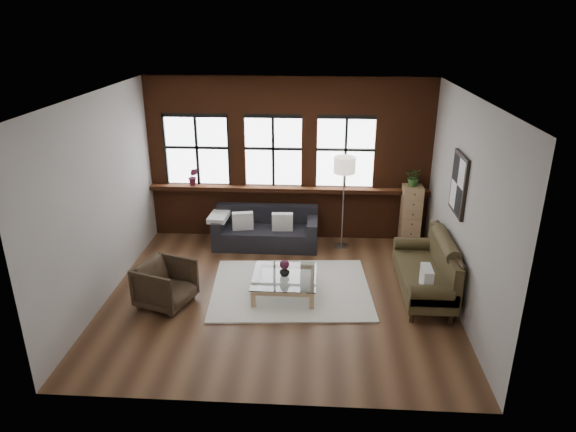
# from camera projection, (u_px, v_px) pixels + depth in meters

# --- Properties ---
(floor) EXTENTS (5.50, 5.50, 0.00)m
(floor) POSITION_uv_depth(u_px,v_px,m) (280.00, 295.00, 8.33)
(floor) COLOR #472B1A
(floor) RESTS_ON ground
(ceiling) EXTENTS (5.50, 5.50, 0.00)m
(ceiling) POSITION_uv_depth(u_px,v_px,m) (278.00, 95.00, 7.16)
(ceiling) COLOR white
(ceiling) RESTS_ON ground
(wall_back) EXTENTS (5.50, 0.00, 5.50)m
(wall_back) POSITION_uv_depth(u_px,v_px,m) (289.00, 159.00, 10.07)
(wall_back) COLOR #A49E98
(wall_back) RESTS_ON ground
(wall_front) EXTENTS (5.50, 0.00, 5.50)m
(wall_front) POSITION_uv_depth(u_px,v_px,m) (261.00, 284.00, 5.43)
(wall_front) COLOR #A49E98
(wall_front) RESTS_ON ground
(wall_left) EXTENTS (0.00, 5.00, 5.00)m
(wall_left) POSITION_uv_depth(u_px,v_px,m) (101.00, 199.00, 7.90)
(wall_left) COLOR #A49E98
(wall_left) RESTS_ON ground
(wall_right) EXTENTS (0.00, 5.00, 5.00)m
(wall_right) POSITION_uv_depth(u_px,v_px,m) (464.00, 207.00, 7.59)
(wall_right) COLOR #A49E98
(wall_right) RESTS_ON ground
(brick_backwall) EXTENTS (5.50, 0.12, 3.20)m
(brick_backwall) POSITION_uv_depth(u_px,v_px,m) (289.00, 160.00, 10.01)
(brick_backwall) COLOR #532713
(brick_backwall) RESTS_ON floor
(sill_ledge) EXTENTS (5.50, 0.30, 0.08)m
(sill_ledge) POSITION_uv_depth(u_px,v_px,m) (288.00, 189.00, 10.13)
(sill_ledge) COLOR #532713
(sill_ledge) RESTS_ON brick_backwall
(window_left) EXTENTS (1.38, 0.10, 1.50)m
(window_left) POSITION_uv_depth(u_px,v_px,m) (197.00, 151.00, 10.07)
(window_left) COLOR black
(window_left) RESTS_ON brick_backwall
(window_mid) EXTENTS (1.38, 0.10, 1.50)m
(window_mid) POSITION_uv_depth(u_px,v_px,m) (273.00, 152.00, 9.98)
(window_mid) COLOR black
(window_mid) RESTS_ON brick_backwall
(window_right) EXTENTS (1.38, 0.10, 1.50)m
(window_right) POSITION_uv_depth(u_px,v_px,m) (345.00, 153.00, 9.90)
(window_right) COLOR black
(window_right) RESTS_ON brick_backwall
(wall_poster) EXTENTS (0.05, 0.74, 0.94)m
(wall_poster) POSITION_uv_depth(u_px,v_px,m) (459.00, 184.00, 7.78)
(wall_poster) COLOR black
(wall_poster) RESTS_ON wall_right
(shag_rug) EXTENTS (2.72, 2.21, 0.03)m
(shag_rug) POSITION_uv_depth(u_px,v_px,m) (291.00, 289.00, 8.50)
(shag_rug) COLOR silver
(shag_rug) RESTS_ON floor
(dark_sofa) EXTENTS (2.01, 0.81, 0.73)m
(dark_sofa) POSITION_uv_depth(u_px,v_px,m) (266.00, 228.00, 9.99)
(dark_sofa) COLOR black
(dark_sofa) RESTS_ON floor
(pillow_a) EXTENTS (0.42, 0.22, 0.34)m
(pillow_a) POSITION_uv_depth(u_px,v_px,m) (243.00, 221.00, 9.85)
(pillow_a) COLOR silver
(pillow_a) RESTS_ON dark_sofa
(pillow_b) EXTENTS (0.41, 0.16, 0.34)m
(pillow_b) POSITION_uv_depth(u_px,v_px,m) (282.00, 222.00, 9.81)
(pillow_b) COLOR silver
(pillow_b) RESTS_ON dark_sofa
(vintage_settee) EXTENTS (0.84, 1.90, 1.01)m
(vintage_settee) POSITION_uv_depth(u_px,v_px,m) (424.00, 267.00, 8.17)
(vintage_settee) COLOR #3D331C
(vintage_settee) RESTS_ON floor
(pillow_settee) EXTENTS (0.15, 0.38, 0.34)m
(pillow_settee) POSITION_uv_depth(u_px,v_px,m) (426.00, 278.00, 7.59)
(pillow_settee) COLOR silver
(pillow_settee) RESTS_ON vintage_settee
(armchair) EXTENTS (0.98, 0.97, 0.71)m
(armchair) POSITION_uv_depth(u_px,v_px,m) (166.00, 284.00, 7.95)
(armchair) COLOR #2F2317
(armchair) RESTS_ON floor
(coffee_table) EXTENTS (1.03, 1.03, 0.35)m
(coffee_table) POSITION_uv_depth(u_px,v_px,m) (285.00, 285.00, 8.31)
(coffee_table) COLOR tan
(coffee_table) RESTS_ON shag_rug
(vase) EXTENTS (0.22, 0.22, 0.17)m
(vase) POSITION_uv_depth(u_px,v_px,m) (285.00, 271.00, 8.21)
(vase) COLOR #B2B2B2
(vase) RESTS_ON coffee_table
(flowers) EXTENTS (0.16, 0.16, 0.16)m
(flowers) POSITION_uv_depth(u_px,v_px,m) (285.00, 265.00, 8.17)
(flowers) COLOR #591E38
(flowers) RESTS_ON vase
(drawer_chest) EXTENTS (0.37, 0.37, 1.21)m
(drawer_chest) POSITION_uv_depth(u_px,v_px,m) (411.00, 216.00, 9.97)
(drawer_chest) COLOR tan
(drawer_chest) RESTS_ON floor
(potted_plant_top) EXTENTS (0.40, 0.38, 0.36)m
(potted_plant_top) POSITION_uv_depth(u_px,v_px,m) (414.00, 177.00, 9.68)
(potted_plant_top) COLOR #2D5923
(potted_plant_top) RESTS_ON drawer_chest
(floor_lamp) EXTENTS (0.40, 0.40, 1.96)m
(floor_lamp) POSITION_uv_depth(u_px,v_px,m) (343.00, 200.00, 9.72)
(floor_lamp) COLOR #A5A5A8
(floor_lamp) RESTS_ON floor
(sill_plant) EXTENTS (0.20, 0.16, 0.36)m
(sill_plant) POSITION_uv_depth(u_px,v_px,m) (193.00, 177.00, 10.13)
(sill_plant) COLOR #591E38
(sill_plant) RESTS_ON sill_ledge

